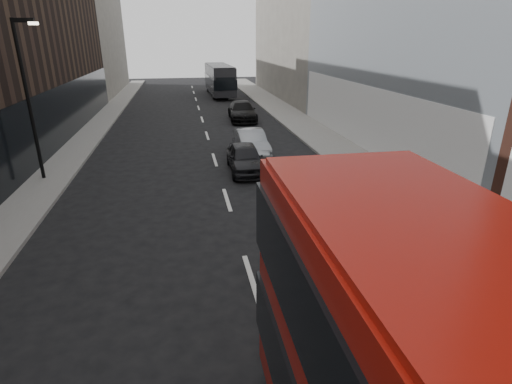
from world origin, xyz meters
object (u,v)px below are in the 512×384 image
car_a (245,158)px  car_c (242,111)px  grey_bus (219,79)px  car_b (251,143)px  street_lamp (28,91)px

car_a → car_c: car_c is taller
grey_bus → car_c: (0.28, -15.72, -1.10)m
car_b → grey_bus: bearing=86.2°
street_lamp → car_c: (11.47, 13.10, -3.42)m
grey_bus → car_b: grey_bus is taller
car_a → car_b: bearing=76.0°
street_lamp → car_c: size_ratio=1.34×
grey_bus → car_a: size_ratio=2.61×
car_c → car_b: bearing=-92.9°
car_a → car_b: size_ratio=0.95×
grey_bus → car_c: size_ratio=2.07×
street_lamp → car_a: size_ratio=1.70×
grey_bus → car_c: grey_bus is taller
street_lamp → car_a: (9.58, -0.31, -3.48)m
street_lamp → grey_bus: street_lamp is taller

